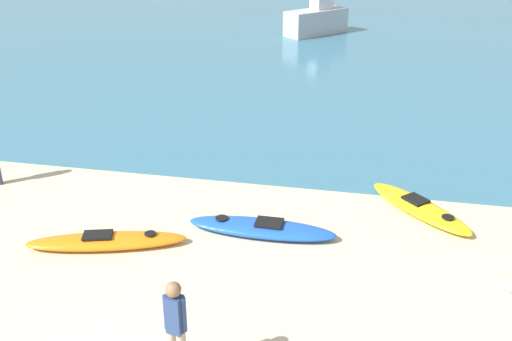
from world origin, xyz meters
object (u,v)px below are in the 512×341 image
object	(u,v)px
kayak_on_sand_3	(262,228)
moored_boat_0	(317,20)
kayak_on_sand_4	(420,208)
kayak_on_sand_0	(106,241)
person_near_foreground	(176,325)

from	to	relation	value
kayak_on_sand_3	moored_boat_0	distance (m)	20.17
kayak_on_sand_4	moored_boat_0	world-z (taller)	moored_boat_0
kayak_on_sand_0	kayak_on_sand_4	bearing A→B (deg)	23.92
person_near_foreground	moored_boat_0	xyz separation A→B (m)	(-0.77, 24.41, -0.15)
person_near_foreground	moored_boat_0	distance (m)	24.42
kayak_on_sand_0	kayak_on_sand_4	world-z (taller)	kayak_on_sand_0
kayak_on_sand_4	moored_boat_0	distance (m)	19.02
kayak_on_sand_0	person_near_foreground	xyz separation A→B (m)	(2.58, -3.15, 0.82)
kayak_on_sand_0	moored_boat_0	xyz separation A→B (m)	(1.81, 21.26, 0.67)
kayak_on_sand_3	kayak_on_sand_4	distance (m)	3.66
kayak_on_sand_4	kayak_on_sand_0	bearing A→B (deg)	-156.08
kayak_on_sand_3	kayak_on_sand_4	world-z (taller)	kayak_on_sand_3
kayak_on_sand_3	person_near_foreground	world-z (taller)	person_near_foreground
moored_boat_0	kayak_on_sand_0	bearing A→B (deg)	-94.87
kayak_on_sand_0	kayak_on_sand_3	distance (m)	3.18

